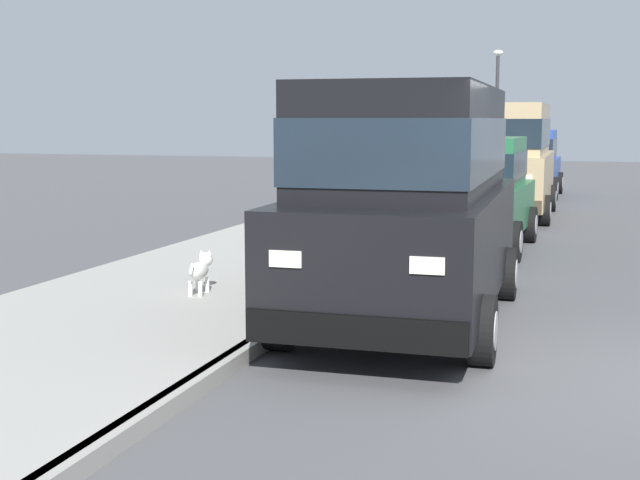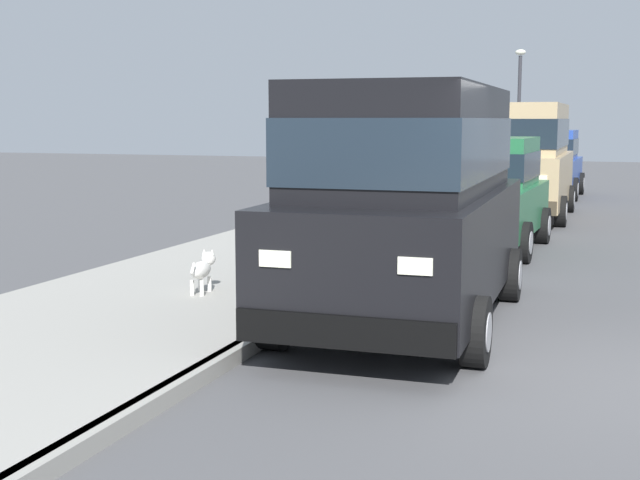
% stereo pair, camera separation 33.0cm
% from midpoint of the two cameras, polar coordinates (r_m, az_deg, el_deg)
% --- Properties ---
extents(ground_plane, '(80.00, 80.00, 0.00)m').
position_cam_midpoint_polar(ground_plane, '(7.90, 17.57, -8.44)').
color(ground_plane, '#4C4C4F').
extents(curb, '(0.16, 64.00, 0.14)m').
position_cam_midpoint_polar(curb, '(8.48, -4.71, -6.48)').
color(curb, gray).
rests_on(curb, ground).
extents(sidewalk, '(3.60, 64.00, 0.14)m').
position_cam_midpoint_polar(sidewalk, '(9.29, -15.08, -5.45)').
color(sidewalk, '#99968E').
rests_on(sidewalk, ground).
extents(car_black_van, '(2.22, 4.94, 2.52)m').
position_cam_midpoint_polar(car_black_van, '(9.27, 4.85, 3.06)').
color(car_black_van, black).
rests_on(car_black_van, ground).
extents(car_green_hatchback, '(2.05, 3.86, 1.88)m').
position_cam_midpoint_polar(car_green_hatchback, '(14.88, 9.36, 3.19)').
color(car_green_hatchback, '#23663D').
rests_on(car_green_hatchback, ground).
extents(car_tan_van, '(2.16, 4.91, 2.52)m').
position_cam_midpoint_polar(car_tan_van, '(19.88, 11.67, 5.51)').
color(car_tan_van, tan).
rests_on(car_tan_van, ground).
extents(car_blue_hatchback, '(2.01, 3.83, 1.88)m').
position_cam_midpoint_polar(car_blue_hatchback, '(25.55, 13.04, 5.03)').
color(car_blue_hatchback, '#28479E').
rests_on(car_blue_hatchback, ground).
extents(dog_white, '(0.26, 0.75, 0.49)m').
position_cam_midpoint_polar(dog_white, '(10.33, -8.78, -1.91)').
color(dog_white, white).
rests_on(dog_white, sidewalk).
extents(street_lamp, '(0.36, 0.36, 4.42)m').
position_cam_midpoint_polar(street_lamp, '(31.10, 11.25, 9.12)').
color(street_lamp, '#2D2D33').
rests_on(street_lamp, sidewalk).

